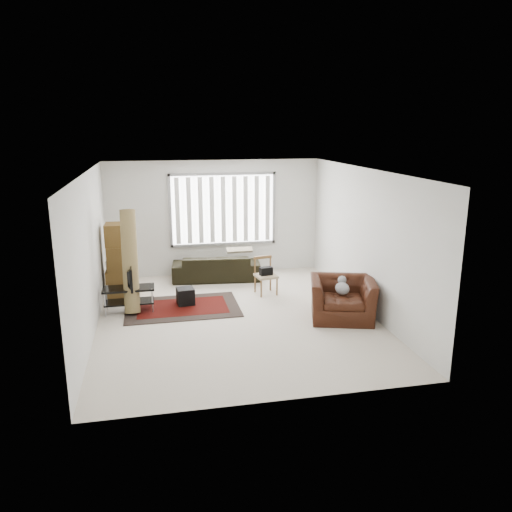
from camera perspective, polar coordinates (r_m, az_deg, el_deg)
The scene contains 11 objects.
room at distance 9.36m, azimuth -2.69°, elevation 4.22°, with size 6.00×6.02×2.71m.
persian_rug at distance 9.92m, azimuth -8.40°, elevation -5.83°, with size 2.19×1.47×0.02m.
tv_stand at distance 9.83m, azimuth -14.33°, elevation -4.24°, with size 0.96×0.43×0.48m.
tv at distance 9.72m, azimuth -14.46°, elevation -2.25°, with size 0.78×0.10×0.45m, color black.
subwoofer at distance 10.02m, azimuth -8.06°, elevation -4.55°, with size 0.33×0.33×0.33m, color black.
moving_boxes at distance 10.72m, azimuth -15.17°, elevation -0.71°, with size 0.63×0.58×1.52m.
white_flatpack at distance 10.83m, azimuth -15.16°, elevation -2.42°, with size 0.58×0.08×0.73m, color silver.
rolled_rug at distance 9.70m, azimuth -14.20°, elevation -0.59°, with size 0.29×0.29×1.95m, color olive.
sofa at distance 11.53m, azimuth -4.57°, elevation -0.85°, with size 2.00×0.86×0.77m, color black.
side_chair at distance 10.51m, azimuth 1.10°, elevation -2.04°, with size 0.48×0.48×0.79m.
armchair at distance 9.30m, azimuth 9.83°, elevation -4.52°, with size 1.39×1.29×0.86m.
Camera 1 is at (-1.41, -8.59, 3.44)m, focal length 35.00 mm.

